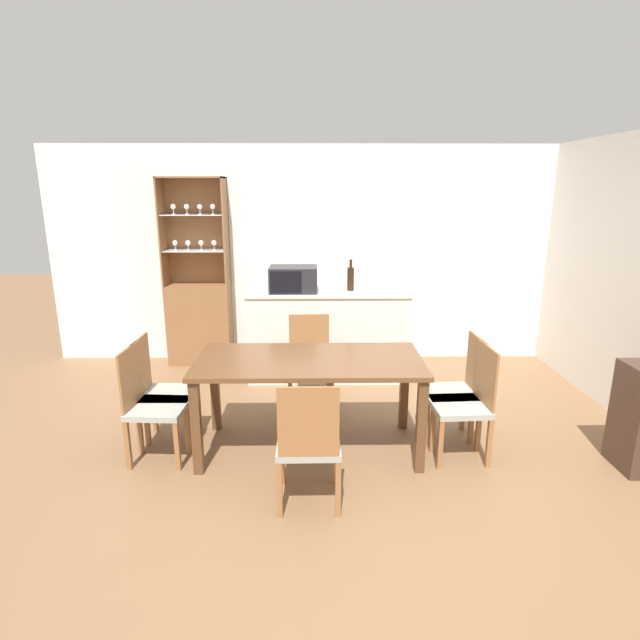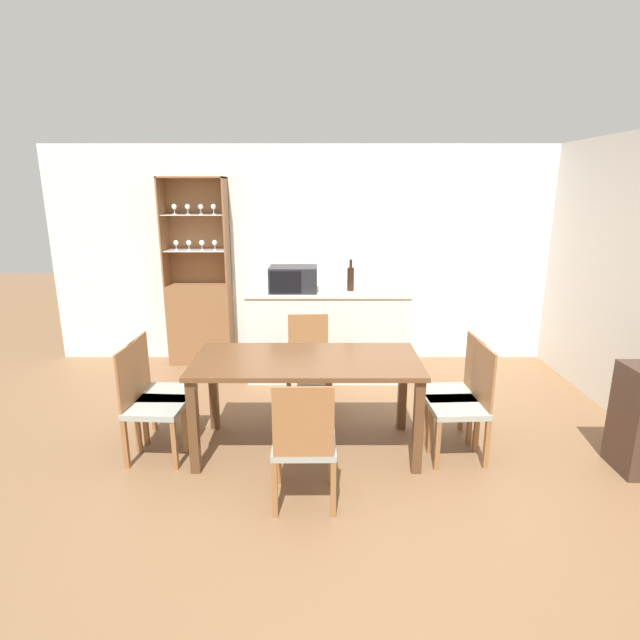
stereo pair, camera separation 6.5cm
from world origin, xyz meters
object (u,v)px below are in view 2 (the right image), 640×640
Objects in this scene: dining_chair_side_right_near at (464,404)px; dining_chair_side_left_near at (152,404)px; dining_chair_side_right_far at (455,391)px; dining_chair_head_far at (310,365)px; wine_bottle at (352,278)px; display_cabinet at (201,309)px; dining_table at (308,371)px; microwave at (294,279)px; dining_chair_head_near at (305,443)px; dining_chair_side_left_far at (161,391)px.

dining_chair_side_right_near is 2.42m from dining_chair_side_left_near.
dining_chair_side_right_far is 1.00× the size of dining_chair_head_far.
wine_bottle is (1.64, 1.74, 0.68)m from dining_chair_side_left_near.
display_cabinet is at bearing -173.41° from dining_chair_side_left_near.
dining_chair_side_left_near is 2.48m from wine_bottle.
dining_table is 1.95× the size of dining_chair_head_far.
dining_chair_side_right_near is 1.00× the size of dining_chair_head_far.
wine_bottle is (-0.77, 1.74, 0.68)m from dining_chair_side_right_near.
microwave is (-1.39, 1.70, 0.68)m from dining_chair_side_right_near.
microwave is at bearing 41.04° from dining_chair_side_right_far.
dining_chair_head_near is at bearing -65.06° from display_cabinet.
dining_chair_side_right_far is at bearing -62.48° from wine_bottle.
display_cabinet is 2.51m from dining_table.
wine_bottle is at bearing 132.56° from dining_chair_side_left_far.
display_cabinet is 1.90m from wine_bottle.
dining_chair_side_right_near is 2.29m from microwave.
wine_bottle is at bearing -16.12° from display_cabinet.
wine_bottle is (0.44, 0.87, 0.68)m from dining_chair_head_far.
display_cabinet is at bearing -48.83° from dining_chair_head_far.
dining_chair_side_right_far and dining_chair_side_left_near have the same top height.
dining_chair_head_near is at bearing -100.42° from wine_bottle.
microwave is at bearing 152.23° from dining_chair_side_left_near.
dining_chair_side_left_far is (-2.42, 0.25, 0.00)m from dining_chair_side_right_near.
dining_chair_side_left_near is 0.25m from dining_chair_side_left_far.
wine_bottle is at bearing 21.08° from dining_chair_side_right_near.
display_cabinet is 4.32× the size of microwave.
display_cabinet is at bearing 45.55° from dining_chair_side_right_near.
dining_chair_head_far is at bearing 89.61° from dining_chair_head_near.
dining_chair_head_far reaches higher than dining_table.
dining_chair_head_far and dining_chair_side_left_far have the same top height.
dining_chair_side_right_far is at bearing 90.40° from dining_chair_side_left_far.
dining_chair_side_right_near is 2.02m from wine_bottle.
dining_table is at bearing -83.43° from microwave.
wine_bottle is (1.64, 1.49, 0.68)m from dining_chair_side_left_far.
dining_table is 5.21× the size of wine_bottle.
dining_chair_head_near is 1.00× the size of dining_chair_head_far.
dining_chair_head_near and dining_chair_side_right_near have the same top height.
dining_chair_side_right_far reaches higher than dining_table.
display_cabinet is 2.42× the size of dining_chair_head_near.
dining_chair_side_right_near is at bearing 26.65° from dining_chair_head_near.
display_cabinet is 6.45× the size of wine_bottle.
microwave is (-0.18, 1.57, 0.45)m from dining_table.
dining_chair_side_left_far is at bearing -176.55° from dining_chair_side_left_near.
dining_chair_side_right_near is 1.49m from dining_chair_head_far.
microwave is (1.15, -0.55, 0.47)m from display_cabinet.
dining_table is at bearing 99.19° from dining_chair_side_left_near.
dining_chair_side_left_far is 2.32m from wine_bottle.
dining_chair_side_left_near is at bearing -86.84° from display_cabinet.
dining_chair_side_right_far and dining_chair_head_far have the same top height.
dining_chair_side_left_near is (-1.21, 0.62, 0.00)m from dining_chair_head_near.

